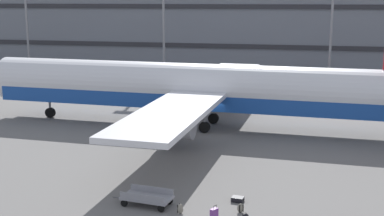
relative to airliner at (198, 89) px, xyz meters
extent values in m
plane|color=slate|center=(1.25, -1.91, -3.27)|extent=(600.00, 600.00, 0.00)
cube|color=slate|center=(1.25, 49.65, 5.98)|extent=(135.21, 17.72, 18.50)
cube|color=#2D2D33|center=(1.25, 40.69, -0.19)|extent=(133.86, 0.24, 0.70)
cube|color=#2D2D33|center=(1.25, 40.69, 5.98)|extent=(133.86, 0.24, 0.70)
cylinder|color=silver|center=(-0.41, 0.02, 0.19)|extent=(35.21, 5.52, 3.78)
cube|color=#19479E|center=(-0.41, 0.02, -0.85)|extent=(33.81, 5.38, 1.21)
cube|color=silver|center=(0.13, -9.27, -0.10)|extent=(5.13, 14.93, 0.36)
cube|color=silver|center=(1.05, 9.21, -0.10)|extent=(5.13, 14.93, 0.36)
cylinder|color=#9E9EA3|center=(-0.24, -6.60, -1.43)|extent=(2.80, 2.21, 2.08)
cylinder|color=#9E9EA3|center=(0.42, 6.59, -1.43)|extent=(2.80, 2.21, 2.08)
cylinder|color=black|center=(-13.72, 0.68, -2.82)|extent=(0.92, 0.39, 0.90)
cylinder|color=slate|center=(-13.72, 0.68, -2.03)|extent=(0.20, 0.20, 1.57)
cylinder|color=black|center=(0.91, -1.65, -2.82)|extent=(0.92, 0.39, 0.90)
cylinder|color=slate|center=(0.91, -1.65, -2.03)|extent=(0.20, 0.20, 1.57)
cylinder|color=black|center=(1.07, 1.55, -2.82)|extent=(0.92, 0.39, 0.90)
cylinder|color=slate|center=(1.07, 1.55, -2.03)|extent=(0.20, 0.20, 1.57)
cylinder|color=gray|center=(-34.34, 33.68, 5.76)|extent=(0.36, 0.36, 18.06)
cube|color=#72388C|center=(4.62, -18.24, -2.90)|extent=(0.39, 0.45, 0.63)
cylinder|color=#333338|center=(4.61, -18.37, -2.50)|extent=(0.02, 0.02, 0.18)
cylinder|color=#333338|center=(4.73, -18.18, -2.50)|extent=(0.02, 0.02, 0.18)
cube|color=black|center=(4.67, -18.28, -2.41)|extent=(0.14, 0.20, 0.02)
cube|color=black|center=(5.40, -15.44, -3.14)|extent=(0.69, 0.56, 0.25)
cube|color=black|center=(5.72, -15.49, -3.14)|extent=(0.07, 0.24, 0.02)
torus|color=black|center=(6.09, -17.92, -2.83)|extent=(0.07, 0.06, 0.08)
ellipsoid|color=gray|center=(5.72, -16.84, -3.03)|extent=(0.41, 0.38, 0.48)
ellipsoid|color=gray|center=(5.67, -16.77, -3.10)|extent=(0.26, 0.22, 0.22)
torus|color=black|center=(5.74, -16.87, -2.78)|extent=(0.07, 0.06, 0.08)
cube|color=black|center=(5.69, -16.97, -3.03)|extent=(0.04, 0.04, 0.41)
cube|color=black|center=(5.86, -16.85, -3.03)|extent=(0.04, 0.04, 0.41)
ellipsoid|color=gray|center=(2.78, -17.61, -3.02)|extent=(0.34, 0.40, 0.50)
ellipsoid|color=gray|center=(2.87, -17.65, -3.09)|extent=(0.19, 0.26, 0.23)
torus|color=black|center=(2.75, -17.60, -2.75)|extent=(0.05, 0.08, 0.08)
cube|color=black|center=(2.74, -17.48, -3.02)|extent=(0.04, 0.04, 0.43)
cube|color=black|center=(2.66, -17.65, -3.02)|extent=(0.04, 0.04, 0.43)
cube|color=gray|center=(0.84, -16.97, -2.85)|extent=(2.75, 1.65, 0.12)
cylinder|color=#4C4C51|center=(-0.79, -16.74, -3.09)|extent=(0.70, 0.15, 0.05)
cube|color=gray|center=(0.76, -17.58, -2.65)|extent=(2.45, 0.38, 0.40)
cube|color=gray|center=(0.93, -16.36, -2.65)|extent=(2.45, 0.38, 0.40)
cylinder|color=black|center=(-0.27, -17.37, -3.09)|extent=(0.37, 0.15, 0.36)
cylinder|color=black|center=(-0.11, -16.28, -3.09)|extent=(0.37, 0.15, 0.36)
cylinder|color=black|center=(1.79, -17.66, -3.09)|extent=(0.37, 0.15, 0.36)
cylinder|color=black|center=(1.95, -16.56, -3.09)|extent=(0.37, 0.15, 0.36)
camera|label=1|loc=(8.61, -41.42, 7.34)|focal=48.82mm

